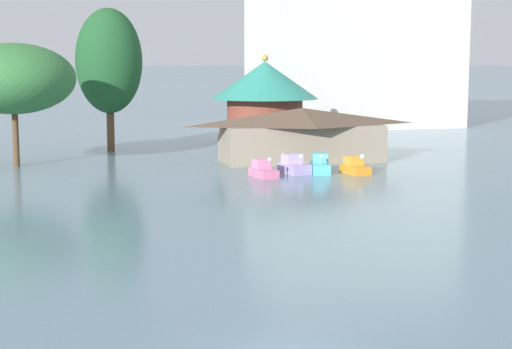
{
  "coord_description": "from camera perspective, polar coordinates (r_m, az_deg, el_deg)",
  "views": [
    {
      "loc": [
        -6.57,
        -22.12,
        8.8
      ],
      "look_at": [
        4.86,
        23.88,
        2.12
      ],
      "focal_mm": 57.88,
      "sensor_mm": 36.0,
      "label": 1
    }
  ],
  "objects": [
    {
      "name": "pedal_boat_lavender",
      "position": [
        63.82,
        2.64,
        0.61
      ],
      "size": [
        2.14,
        2.97,
        1.61
      ],
      "rotation": [
        0.0,
        0.0,
        -1.35
      ],
      "color": "#B299D8",
      "rests_on": "ground"
    },
    {
      "name": "pedal_boat_orange",
      "position": [
        63.99,
        6.86,
        0.54
      ],
      "size": [
        1.76,
        2.81,
        1.63
      ],
      "rotation": [
        0.0,
        0.0,
        -1.43
      ],
      "color": "orange",
      "rests_on": "ground"
    },
    {
      "name": "background_building_block",
      "position": [
        111.95,
        6.58,
        9.65
      ],
      "size": [
        25.16,
        19.56,
        24.14
      ],
      "color": "silver",
      "rests_on": "ground"
    },
    {
      "name": "pedal_boat_cyan",
      "position": [
        64.08,
        4.46,
        0.64
      ],
      "size": [
        1.95,
        3.1,
        1.56
      ],
      "rotation": [
        0.0,
        0.0,
        -1.79
      ],
      "color": "#4CB7CC",
      "rests_on": "ground"
    },
    {
      "name": "boathouse",
      "position": [
        71.17,
        3.16,
        2.86
      ],
      "size": [
        14.73,
        6.27,
        4.6
      ],
      "color": "gray",
      "rests_on": "ground"
    },
    {
      "name": "green_roof_pavilion",
      "position": [
        86.29,
        0.62,
        5.47
      ],
      "size": [
        11.13,
        11.13,
        9.21
      ],
      "color": "brown",
      "rests_on": "ground"
    },
    {
      "name": "pedal_boat_pink",
      "position": [
        61.86,
        0.5,
        0.32
      ],
      "size": [
        1.79,
        2.94,
        1.59
      ],
      "rotation": [
        0.0,
        0.0,
        -1.4
      ],
      "color": "pink",
      "rests_on": "ground"
    },
    {
      "name": "shoreline_tree_tall_left",
      "position": [
        70.08,
        -16.42,
        6.37
      ],
      "size": [
        10.01,
        10.01,
        10.07
      ],
      "color": "brown",
      "rests_on": "ground"
    },
    {
      "name": "shoreline_tree_mid",
      "position": [
        79.81,
        -10.13,
        7.71
      ],
      "size": [
        6.28,
        6.28,
        13.52
      ],
      "color": "brown",
      "rests_on": "ground"
    }
  ]
}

